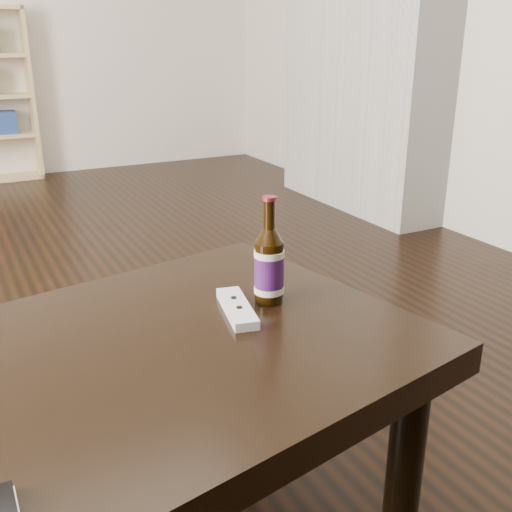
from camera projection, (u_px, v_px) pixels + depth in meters
name	position (u px, v px, depth m)	size (l,w,h in m)	color
coffee_table	(82.00, 404.00, 1.00)	(1.34, 0.93, 0.46)	black
beer_bottle	(269.00, 266.00, 1.21)	(0.07, 0.07, 0.22)	black
remote	(237.00, 308.00, 1.19)	(0.08, 0.18, 0.02)	silver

